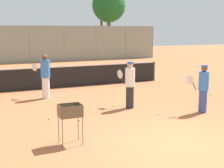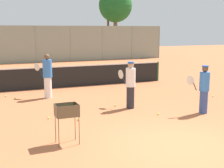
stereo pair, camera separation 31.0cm
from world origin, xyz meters
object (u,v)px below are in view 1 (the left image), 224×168
at_px(tennis_net, 73,76).
at_px(player_white_outfit, 203,88).
at_px(player_yellow_shirt, 130,84).
at_px(player_red_cap, 45,76).
at_px(ball_cart, 71,114).

bearing_deg(tennis_net, player_white_outfit, -68.49).
xyz_separation_m(tennis_net, player_white_outfit, (2.57, -6.51, 0.29)).
bearing_deg(tennis_net, player_yellow_shirt, -83.41).
height_order(player_red_cap, player_yellow_shirt, player_red_cap).
relative_size(tennis_net, player_red_cap, 5.15).
bearing_deg(tennis_net, ball_cart, -107.75).
bearing_deg(player_yellow_shirt, player_red_cap, 22.70).
height_order(tennis_net, player_white_outfit, player_white_outfit).
relative_size(tennis_net, ball_cart, 9.35).
xyz_separation_m(tennis_net, ball_cart, (-2.42, -7.55, 0.22)).
distance_m(player_white_outfit, ball_cart, 5.09).
distance_m(tennis_net, player_yellow_shirt, 4.99).
bearing_deg(player_white_outfit, player_red_cap, -36.05).
height_order(player_white_outfit, player_yellow_shirt, player_yellow_shirt).
distance_m(player_red_cap, ball_cart, 5.51).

